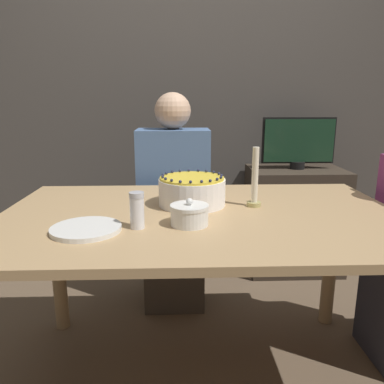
% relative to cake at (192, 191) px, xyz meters
% --- Properties ---
extents(ground_plane, '(12.00, 12.00, 0.00)m').
position_rel_cake_xyz_m(ground_plane, '(0.03, -0.11, -0.82)').
color(ground_plane, brown).
extents(wall_behind, '(8.00, 0.05, 2.60)m').
position_rel_cake_xyz_m(wall_behind, '(0.03, 1.29, 0.48)').
color(wall_behind, '#4C4742').
rests_on(wall_behind, ground_plane).
extents(dining_table, '(1.55, 0.98, 0.76)m').
position_rel_cake_xyz_m(dining_table, '(0.03, -0.11, -0.17)').
color(dining_table, tan).
rests_on(dining_table, ground_plane).
extents(cake, '(0.28, 0.28, 0.13)m').
position_rel_cake_xyz_m(cake, '(0.00, 0.00, 0.00)').
color(cake, white).
rests_on(cake, dining_table).
extents(sugar_bowl, '(0.14, 0.14, 0.10)m').
position_rel_cake_xyz_m(sugar_bowl, '(-0.02, -0.26, -0.02)').
color(sugar_bowl, white).
rests_on(sugar_bowl, dining_table).
extents(sugar_shaker, '(0.05, 0.05, 0.13)m').
position_rel_cake_xyz_m(sugar_shaker, '(-0.20, -0.29, 0.00)').
color(sugar_shaker, white).
rests_on(sugar_shaker, dining_table).
extents(plate_stack, '(0.23, 0.23, 0.02)m').
position_rel_cake_xyz_m(plate_stack, '(-0.36, -0.31, -0.05)').
color(plate_stack, white).
rests_on(plate_stack, dining_table).
extents(candle, '(0.06, 0.06, 0.24)m').
position_rel_cake_xyz_m(candle, '(0.25, -0.03, 0.04)').
color(candle, tan).
rests_on(candle, dining_table).
extents(person_man_blue_shirt, '(0.40, 0.34, 1.23)m').
position_rel_cake_xyz_m(person_man_blue_shirt, '(-0.08, 0.57, -0.29)').
color(person_man_blue_shirt, '#473D33').
rests_on(person_man_blue_shirt, ground_plane).
extents(side_cabinet, '(0.64, 0.45, 0.73)m').
position_rel_cake_xyz_m(side_cabinet, '(0.76, 1.01, -0.46)').
color(side_cabinet, '#382D23').
rests_on(side_cabinet, ground_plane).
extents(tv_monitor, '(0.50, 0.10, 0.35)m').
position_rel_cake_xyz_m(tv_monitor, '(0.76, 1.02, 0.09)').
color(tv_monitor, black).
rests_on(tv_monitor, side_cabinet).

